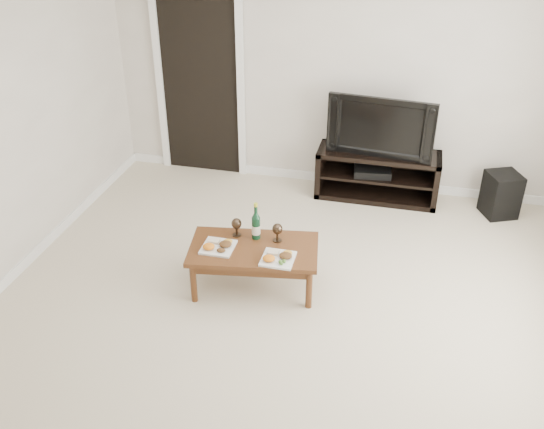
{
  "coord_description": "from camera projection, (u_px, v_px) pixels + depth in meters",
  "views": [
    {
      "loc": [
        0.84,
        -3.62,
        3.3
      ],
      "look_at": [
        -0.2,
        0.68,
        0.7
      ],
      "focal_mm": 40.0,
      "sensor_mm": 36.0,
      "label": 1
    }
  ],
  "objects": [
    {
      "name": "television",
      "position": [
        382.0,
        124.0,
        6.41
      ],
      "size": [
        1.14,
        0.26,
        0.65
      ],
      "primitive_type": "imported",
      "rotation": [
        0.0,
        0.0,
        -0.1
      ],
      "color": "black",
      "rests_on": "media_console"
    },
    {
      "name": "wine_bottle",
      "position": [
        256.0,
        221.0,
        5.24
      ],
      "size": [
        0.07,
        0.07,
        0.35
      ],
      "primitive_type": "cylinder",
      "color": "#0E341E",
      "rests_on": "coffee_table"
    },
    {
      "name": "floor",
      "position": [
        277.0,
        334.0,
        4.87
      ],
      "size": [
        5.5,
        5.5,
        0.0
      ],
      "primitive_type": "plane",
      "color": "beige",
      "rests_on": "ground"
    },
    {
      "name": "coffee_table",
      "position": [
        254.0,
        267.0,
        5.3
      ],
      "size": [
        1.18,
        0.76,
        0.42
      ],
      "primitive_type": "cube",
      "rotation": [
        0.0,
        0.0,
        0.15
      ],
      "color": "#533417",
      "rests_on": "ground"
    },
    {
      "name": "goblet_left",
      "position": [
        237.0,
        227.0,
        5.32
      ],
      "size": [
        0.09,
        0.09,
        0.17
      ],
      "primitive_type": null,
      "color": "#382A1E",
      "rests_on": "coffee_table"
    },
    {
      "name": "av_receiver",
      "position": [
        372.0,
        171.0,
        6.69
      ],
      "size": [
        0.43,
        0.34,
        0.08
      ],
      "primitive_type": "cube",
      "rotation": [
        0.0,
        0.0,
        0.12
      ],
      "color": "black",
      "rests_on": "media_console"
    },
    {
      "name": "back_wall",
      "position": [
        336.0,
        74.0,
        6.53
      ],
      "size": [
        5.0,
        0.04,
        2.6
      ],
      "primitive_type": "cube",
      "color": "silver",
      "rests_on": "ground"
    },
    {
      "name": "doorway",
      "position": [
        200.0,
        88.0,
        6.96
      ],
      "size": [
        0.9,
        0.02,
        2.05
      ],
      "primitive_type": "cube",
      "color": "black",
      "rests_on": "ground"
    },
    {
      "name": "plate_right",
      "position": [
        278.0,
        256.0,
        5.02
      ],
      "size": [
        0.27,
        0.27,
        0.07
      ],
      "primitive_type": "cube",
      "color": "white",
      "rests_on": "coffee_table"
    },
    {
      "name": "subwoofer",
      "position": [
        501.0,
        194.0,
        6.4
      ],
      "size": [
        0.42,
        0.42,
        0.48
      ],
      "primitive_type": "cube",
      "rotation": [
        0.0,
        0.0,
        0.42
      ],
      "color": "black",
      "rests_on": "ground"
    },
    {
      "name": "plate_left",
      "position": [
        218.0,
        245.0,
        5.17
      ],
      "size": [
        0.27,
        0.27,
        0.07
      ],
      "primitive_type": "cube",
      "color": "white",
      "rests_on": "coffee_table"
    },
    {
      "name": "goblet_right",
      "position": [
        277.0,
        232.0,
        5.25
      ],
      "size": [
        0.09,
        0.09,
        0.17
      ],
      "primitive_type": null,
      "color": "#382A1E",
      "rests_on": "coffee_table"
    },
    {
      "name": "media_console",
      "position": [
        377.0,
        175.0,
        6.71
      ],
      "size": [
        1.33,
        0.45,
        0.55
      ],
      "primitive_type": "cube",
      "color": "black",
      "rests_on": "ground"
    }
  ]
}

